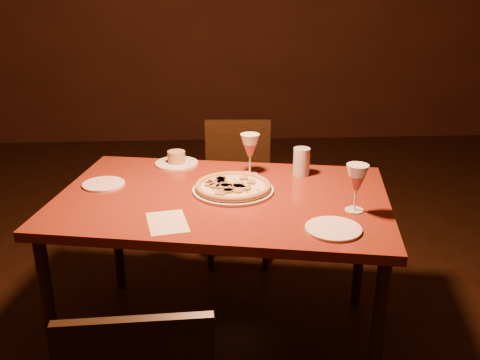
{
  "coord_description": "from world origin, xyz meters",
  "views": [
    {
      "loc": [
        -0.09,
        -2.1,
        1.65
      ],
      "look_at": [
        0.04,
        0.1,
        0.81
      ],
      "focal_mm": 40.0,
      "sensor_mm": 36.0,
      "label": 1
    }
  ],
  "objects": [
    {
      "name": "menu_card",
      "position": [
        -0.26,
        -0.22,
        0.76
      ],
      "size": [
        0.19,
        0.24,
        0.0
      ],
      "primitive_type": "cube",
      "rotation": [
        0.0,
        0.0,
        0.2
      ],
      "color": "beige",
      "rests_on": "dining_table"
    },
    {
      "name": "wine_glass_far",
      "position": [
        0.1,
        0.3,
        0.86
      ],
      "size": [
        0.09,
        0.09,
        0.2
      ],
      "primitive_type": null,
      "color": "#A84846",
      "rests_on": "dining_table"
    },
    {
      "name": "wine_glass_right",
      "position": [
        0.49,
        -0.15,
        0.86
      ],
      "size": [
        0.09,
        0.09,
        0.2
      ],
      "primitive_type": null,
      "color": "#A84846",
      "rests_on": "dining_table"
    },
    {
      "name": "ramekin_saucer",
      "position": [
        -0.26,
        0.47,
        0.79
      ],
      "size": [
        0.22,
        0.22,
        0.07
      ],
      "color": "white",
      "rests_on": "dining_table"
    },
    {
      "name": "side_plate_near",
      "position": [
        0.37,
        -0.32,
        0.77
      ],
      "size": [
        0.21,
        0.21,
        0.01
      ],
      "primitive_type": "cylinder",
      "color": "white",
      "rests_on": "dining_table"
    },
    {
      "name": "water_tumbler",
      "position": [
        0.34,
        0.28,
        0.83
      ],
      "size": [
        0.08,
        0.08,
        0.13
      ],
      "primitive_type": "cylinder",
      "color": "silver",
      "rests_on": "dining_table"
    },
    {
      "name": "floor",
      "position": [
        0.0,
        0.0,
        0.0
      ],
      "size": [
        7.0,
        7.0,
        0.0
      ],
      "primitive_type": "plane",
      "color": "black",
      "rests_on": "ground"
    },
    {
      "name": "side_plate_left",
      "position": [
        -0.58,
        0.2,
        0.77
      ],
      "size": [
        0.19,
        0.19,
        0.01
      ],
      "primitive_type": "cylinder",
      "color": "white",
      "rests_on": "dining_table"
    },
    {
      "name": "pizza_plate",
      "position": [
        0.01,
        0.09,
        0.78
      ],
      "size": [
        0.36,
        0.36,
        0.04
      ],
      "color": "white",
      "rests_on": "dining_table"
    },
    {
      "name": "dining_table",
      "position": [
        -0.04,
        0.05,
        0.7
      ],
      "size": [
        1.57,
        1.17,
        0.76
      ],
      "rotation": [
        0.0,
        0.0,
        -0.19
      ],
      "color": "maroon",
      "rests_on": "floor"
    },
    {
      "name": "chair_far",
      "position": [
        0.08,
        0.95,
        0.47
      ],
      "size": [
        0.42,
        0.42,
        0.83
      ],
      "rotation": [
        0.0,
        0.0,
        -0.05
      ],
      "color": "black",
      "rests_on": "floor"
    }
  ]
}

